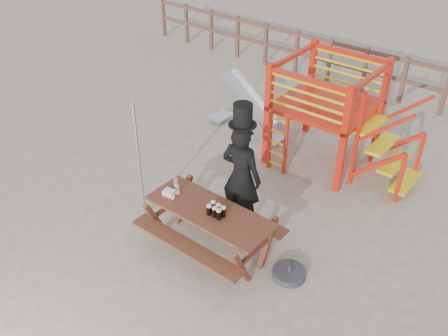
{
  "coord_description": "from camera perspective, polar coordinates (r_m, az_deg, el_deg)",
  "views": [
    {
      "loc": [
        4.02,
        -4.38,
        5.54
      ],
      "look_at": [
        -0.09,
        0.8,
        1.09
      ],
      "focal_mm": 40.0,
      "sensor_mm": 36.0,
      "label": 1
    }
  ],
  "objects": [
    {
      "name": "picnic_table",
      "position": [
        7.78,
        -1.62,
        -6.5
      ],
      "size": [
        2.04,
        1.42,
        0.79
      ],
      "rotation": [
        0.0,
        0.0,
        -0.01
      ],
      "color": "brown",
      "rests_on": "ground"
    },
    {
      "name": "playground_fort",
      "position": [
        9.93,
        11.08,
        6.51
      ],
      "size": [
        4.71,
        1.84,
        2.1
      ],
      "color": "red",
      "rests_on": "ground"
    },
    {
      "name": "empty_glasses",
      "position": [
        7.94,
        -5.6,
        -2.41
      ],
      "size": [
        0.25,
        0.34,
        0.15
      ],
      "color": "silver",
      "rests_on": "picnic_table"
    },
    {
      "name": "back_fence",
      "position": [
        12.99,
        17.88,
        10.57
      ],
      "size": [
        15.09,
        0.09,
        1.2
      ],
      "color": "brown",
      "rests_on": "ground"
    },
    {
      "name": "parasol_base",
      "position": [
        7.7,
        7.44,
        -11.85
      ],
      "size": [
        0.51,
        0.51,
        0.21
      ],
      "color": "#343439",
      "rests_on": "ground"
    },
    {
      "name": "stout_pints",
      "position": [
        7.45,
        -0.9,
        -4.88
      ],
      "size": [
        0.28,
        0.19,
        0.17
      ],
      "color": "black",
      "rests_on": "picnic_table"
    },
    {
      "name": "paper_bag",
      "position": [
        7.92,
        -6.29,
        -2.81
      ],
      "size": [
        0.2,
        0.17,
        0.08
      ],
      "primitive_type": "cube",
      "rotation": [
        0.0,
        0.0,
        0.15
      ],
      "color": "white",
      "rests_on": "picnic_table"
    },
    {
      "name": "ground",
      "position": [
        8.13,
        -3.04,
        -9.11
      ],
      "size": [
        60.0,
        60.0,
        0.0
      ],
      "primitive_type": "plane",
      "color": "#BFAD95",
      "rests_on": "ground"
    },
    {
      "name": "man_with_hat",
      "position": [
        7.96,
        2.0,
        -0.76
      ],
      "size": [
        0.74,
        0.52,
        2.27
      ],
      "rotation": [
        0.0,
        0.0,
        3.23
      ],
      "color": "black",
      "rests_on": "ground"
    },
    {
      "name": "metal_pole",
      "position": [
        8.2,
        -9.66,
        0.58
      ],
      "size": [
        0.05,
        0.05,
        2.2
      ],
      "primitive_type": "cylinder",
      "color": "#B2B2B7",
      "rests_on": "ground"
    }
  ]
}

